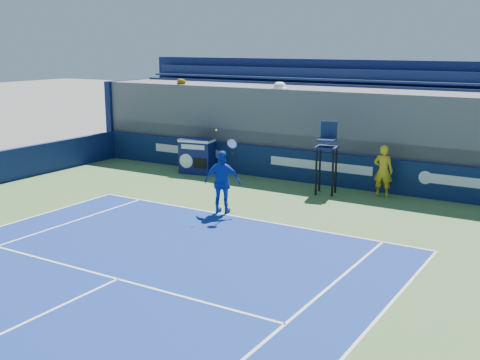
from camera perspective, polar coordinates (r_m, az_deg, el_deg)
The scene contains 6 objects.
ball_person at distance 20.60m, azimuth 13.42°, elevation 0.85°, with size 0.64×0.42×1.76m, color gold.
back_hoarding at distance 22.07m, azimuth 7.65°, elevation 1.11°, with size 20.40×0.21×1.20m.
match_clock at distance 23.76m, azimuth -4.11°, elevation 2.37°, with size 1.42×0.93×1.40m.
umpire_chair at distance 20.51m, azimuth 8.25°, elevation 2.83°, with size 0.83×0.83×2.48m.
tennis_player at distance 18.05m, azimuth -1.65°, elevation -0.20°, with size 1.21×0.76×2.57m.
stadium_seating at distance 23.73m, azimuth 9.72°, elevation 4.88°, with size 21.00×4.05×4.40m.
Camera 1 is at (8.73, -2.68, 5.05)m, focal length 45.00 mm.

